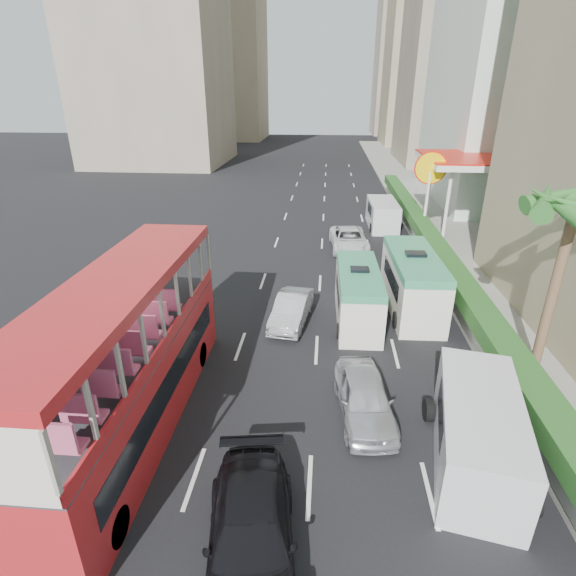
# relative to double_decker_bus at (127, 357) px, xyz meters

# --- Properties ---
(ground_plane) EXTENTS (200.00, 200.00, 0.00)m
(ground_plane) POSITION_rel_double_decker_bus_xyz_m (6.00, 0.00, -2.53)
(ground_plane) COLOR black
(ground_plane) RESTS_ON ground
(double_decker_bus) EXTENTS (2.50, 11.00, 5.06)m
(double_decker_bus) POSITION_rel_double_decker_bus_xyz_m (0.00, 0.00, 0.00)
(double_decker_bus) COLOR red
(double_decker_bus) RESTS_ON ground
(car_silver_lane_a) EXTENTS (1.91, 4.12, 1.31)m
(car_silver_lane_a) POSITION_rel_double_decker_bus_xyz_m (4.37, 7.31, -2.53)
(car_silver_lane_a) COLOR silver
(car_silver_lane_a) RESTS_ON ground
(car_silver_lane_b) EXTENTS (2.12, 4.29, 1.41)m
(car_silver_lane_b) POSITION_rel_double_decker_bus_xyz_m (7.25, 1.08, -2.53)
(car_silver_lane_b) COLOR silver
(car_silver_lane_b) RESTS_ON ground
(car_black) EXTENTS (2.71, 5.20, 1.44)m
(car_black) POSITION_rel_double_decker_bus_xyz_m (4.37, -4.14, -2.53)
(car_black) COLOR black
(car_black) RESTS_ON ground
(van_asset) EXTENTS (2.68, 5.17, 1.39)m
(van_asset) POSITION_rel_double_decker_bus_xyz_m (7.40, 17.88, -2.53)
(van_asset) COLOR silver
(van_asset) RESTS_ON ground
(minibus_near) EXTENTS (1.94, 5.53, 2.44)m
(minibus_near) POSITION_rel_double_decker_bus_xyz_m (7.38, 7.87, -1.31)
(minibus_near) COLOR silver
(minibus_near) RESTS_ON ground
(minibus_far) EXTENTS (2.26, 6.28, 2.76)m
(minibus_far) POSITION_rel_double_decker_bus_xyz_m (10.04, 9.24, -1.15)
(minibus_far) COLOR silver
(minibus_far) RESTS_ON ground
(panel_van_near) EXTENTS (3.10, 5.57, 2.10)m
(panel_van_near) POSITION_rel_double_decker_bus_xyz_m (10.27, -0.65, -1.48)
(panel_van_near) COLOR silver
(panel_van_near) RESTS_ON ground
(panel_van_far) EXTENTS (2.14, 5.08, 2.01)m
(panel_van_far) POSITION_rel_double_decker_bus_xyz_m (10.16, 23.52, -1.52)
(panel_van_far) COLOR silver
(panel_van_far) RESTS_ON ground
(sidewalk) EXTENTS (6.00, 120.00, 0.18)m
(sidewalk) POSITION_rel_double_decker_bus_xyz_m (15.00, 25.00, -2.44)
(sidewalk) COLOR #99968C
(sidewalk) RESTS_ON ground
(kerb_wall) EXTENTS (0.30, 44.00, 1.00)m
(kerb_wall) POSITION_rel_double_decker_bus_xyz_m (12.20, 14.00, -1.85)
(kerb_wall) COLOR silver
(kerb_wall) RESTS_ON sidewalk
(hedge) EXTENTS (1.10, 44.00, 0.70)m
(hedge) POSITION_rel_double_decker_bus_xyz_m (12.20, 14.00, -1.00)
(hedge) COLOR #2D6626
(hedge) RESTS_ON kerb_wall
(palm_tree) EXTENTS (0.36, 0.36, 6.40)m
(palm_tree) POSITION_rel_double_decker_bus_xyz_m (13.80, 4.00, 0.85)
(palm_tree) COLOR brown
(palm_tree) RESTS_ON sidewalk
(shell_station) EXTENTS (6.50, 8.00, 5.50)m
(shell_station) POSITION_rel_double_decker_bus_xyz_m (16.00, 23.00, 0.22)
(shell_station) COLOR silver
(shell_station) RESTS_ON ground
(tower_far_a) EXTENTS (14.00, 14.00, 44.00)m
(tower_far_a) POSITION_rel_double_decker_bus_xyz_m (23.00, 82.00, 19.47)
(tower_far_a) COLOR tan
(tower_far_a) RESTS_ON ground
(tower_far_b) EXTENTS (14.00, 14.00, 40.00)m
(tower_far_b) POSITION_rel_double_decker_bus_xyz_m (23.00, 104.00, 17.47)
(tower_far_b) COLOR gray
(tower_far_b) RESTS_ON ground
(tower_left_b) EXTENTS (16.00, 16.00, 46.00)m
(tower_left_b) POSITION_rel_double_decker_bus_xyz_m (-16.00, 90.00, 20.47)
(tower_left_b) COLOR tan
(tower_left_b) RESTS_ON ground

